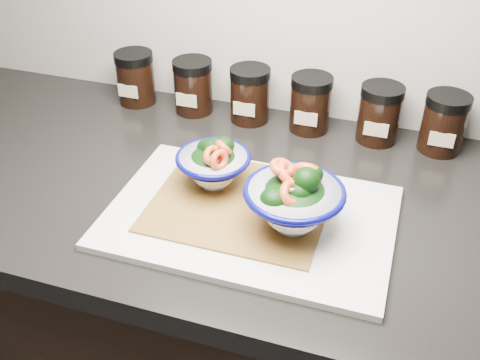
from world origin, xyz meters
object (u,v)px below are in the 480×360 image
(spice_jar_d, at_px, (310,103))
(spice_jar_f, at_px, (444,123))
(bowl_left, at_px, (214,164))
(cutting_board, at_px, (250,217))
(spice_jar_b, at_px, (193,86))
(bowl_right, at_px, (294,200))
(spice_jar_c, at_px, (250,95))
(spice_jar_e, at_px, (379,114))
(spice_jar_a, at_px, (136,78))

(spice_jar_d, xyz_separation_m, spice_jar_f, (0.25, 0.00, 0.00))
(spice_jar_d, relative_size, spice_jar_f, 1.00)
(bowl_left, bearing_deg, spice_jar_f, 35.98)
(cutting_board, bearing_deg, spice_jar_b, 125.22)
(cutting_board, relative_size, spice_jar_d, 3.98)
(bowl_right, xyz_separation_m, spice_jar_f, (0.21, 0.33, -0.01))
(spice_jar_c, xyz_separation_m, spice_jar_e, (0.26, 0.00, 0.00))
(spice_jar_c, distance_m, spice_jar_f, 0.38)
(cutting_board, distance_m, spice_jar_e, 0.36)
(bowl_right, bearing_deg, spice_jar_a, 142.50)
(spice_jar_a, bearing_deg, spice_jar_d, 0.00)
(spice_jar_d, bearing_deg, spice_jar_b, 180.00)
(spice_jar_b, bearing_deg, spice_jar_a, 180.00)
(bowl_right, height_order, spice_jar_e, bowl_right)
(bowl_right, bearing_deg, spice_jar_e, 74.91)
(spice_jar_d, bearing_deg, spice_jar_f, 0.00)
(spice_jar_d, bearing_deg, cutting_board, -94.57)
(cutting_board, relative_size, spice_jar_b, 3.98)
(cutting_board, height_order, bowl_left, bowl_left)
(cutting_board, relative_size, spice_jar_e, 3.98)
(spice_jar_a, height_order, spice_jar_f, same)
(spice_jar_a, distance_m, spice_jar_d, 0.38)
(spice_jar_a, height_order, spice_jar_e, same)
(bowl_left, relative_size, spice_jar_e, 1.11)
(cutting_board, height_order, spice_jar_e, spice_jar_e)
(bowl_right, height_order, spice_jar_c, bowl_right)
(bowl_left, xyz_separation_m, spice_jar_a, (-0.28, 0.26, 0.00))
(spice_jar_e, distance_m, spice_jar_f, 0.12)
(spice_jar_b, bearing_deg, spice_jar_f, 0.00)
(bowl_left, xyz_separation_m, spice_jar_d, (0.11, 0.26, 0.00))
(bowl_left, height_order, spice_jar_a, bowl_left)
(spice_jar_a, bearing_deg, spice_jar_f, 0.00)
(spice_jar_b, xyz_separation_m, spice_jar_d, (0.25, 0.00, 0.00))
(spice_jar_a, relative_size, spice_jar_c, 1.00)
(bowl_left, bearing_deg, spice_jar_e, 47.22)
(spice_jar_d, bearing_deg, spice_jar_c, 180.00)
(spice_jar_c, height_order, spice_jar_d, same)
(spice_jar_e, relative_size, spice_jar_f, 1.00)
(spice_jar_a, bearing_deg, spice_jar_e, 0.00)
(bowl_right, relative_size, spice_jar_b, 1.36)
(cutting_board, height_order, spice_jar_d, spice_jar_d)
(spice_jar_e, bearing_deg, spice_jar_a, 180.00)
(spice_jar_a, distance_m, spice_jar_c, 0.26)
(spice_jar_a, relative_size, spice_jar_b, 1.00)
(spice_jar_c, xyz_separation_m, spice_jar_f, (0.38, 0.00, 0.00))
(bowl_left, relative_size, spice_jar_b, 1.11)
(bowl_right, relative_size, spice_jar_c, 1.36)
(bowl_left, distance_m, spice_jar_f, 0.44)
(spice_jar_c, bearing_deg, cutting_board, -72.50)
(cutting_board, height_order, spice_jar_c, spice_jar_c)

